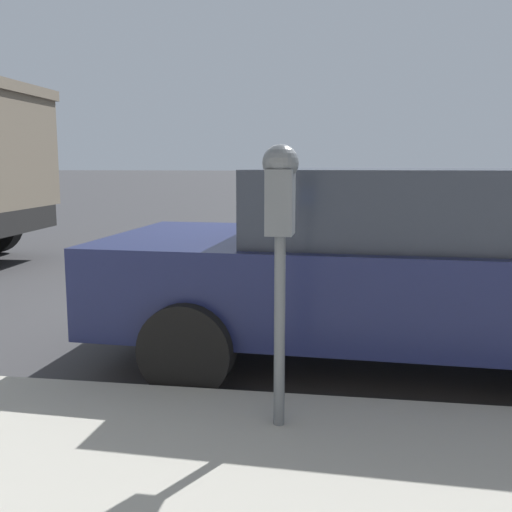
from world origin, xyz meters
TOP-DOWN VIEW (x-y plane):
  - ground_plane at (0.00, 0.00)m, footprint 220.00×220.00m
  - parking_meter at (-2.65, -0.14)m, footprint 0.21×0.19m
  - car_navy at (-1.12, -0.93)m, footprint 2.28×4.58m

SIDE VIEW (x-z plane):
  - ground_plane at x=0.00m, z-range 0.00..0.00m
  - car_navy at x=-1.12m, z-range 0.04..1.55m
  - parking_meter at x=-2.65m, z-range 0.53..2.05m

